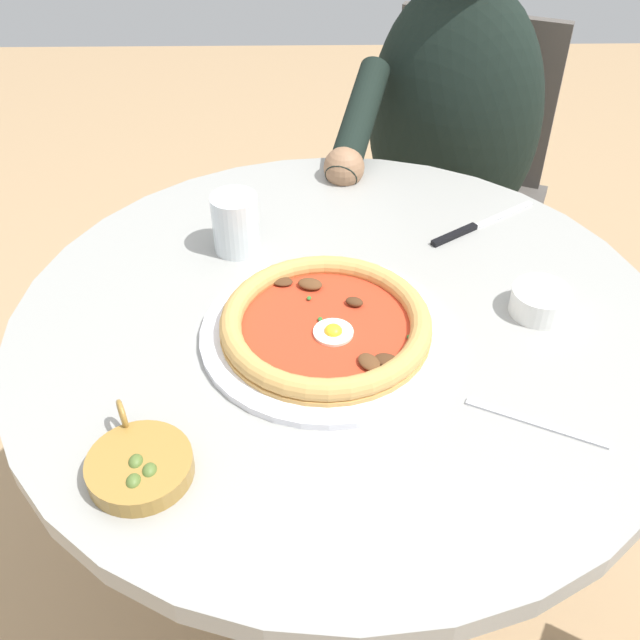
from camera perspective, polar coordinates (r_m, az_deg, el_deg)
ground_plane at (r=1.58m, az=1.10°, el=-20.84°), size 6.00×6.00×0.02m
dining_table at (r=1.10m, az=1.48°, el=-5.89°), size 0.88×0.88×0.73m
pizza_on_plate at (r=0.95m, az=0.45°, el=-0.46°), size 0.32×0.32×0.04m
water_glass at (r=1.11m, az=-6.45°, el=7.08°), size 0.07×0.07×0.09m
steak_knife at (r=1.18m, az=11.31°, el=6.85°), size 0.13×0.18×0.01m
ramekin_capers at (r=1.03m, az=16.48°, el=1.45°), size 0.08×0.08×0.04m
olive_pan at (r=0.83m, az=-13.62°, el=-10.80°), size 0.13×0.11×0.05m
fork_utensil at (r=0.89m, az=16.18°, el=-7.54°), size 0.08×0.15×0.00m
diner_person at (r=1.64m, az=9.23°, el=8.36°), size 0.47×0.47×1.18m
cafe_chair_diner at (r=1.76m, az=10.39°, el=10.71°), size 0.52×0.52×0.86m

